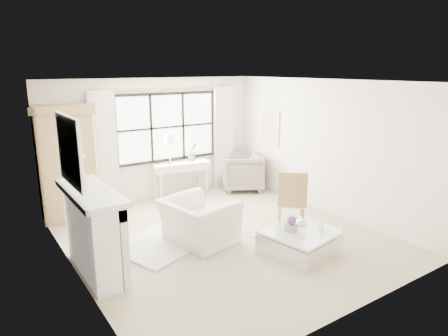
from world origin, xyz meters
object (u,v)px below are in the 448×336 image
at_px(armoire, 69,163).
at_px(club_armchair, 198,221).
at_px(console_table, 181,179).
at_px(coffee_table, 299,243).

distance_m(armoire, club_armchair, 2.85).
height_order(console_table, coffee_table, console_table).
height_order(armoire, club_armchair, armoire).
bearing_deg(coffee_table, console_table, 81.90).
relative_size(console_table, club_armchair, 1.17).
bearing_deg(club_armchair, console_table, -31.93).
bearing_deg(club_armchair, armoire, 22.69).
distance_m(armoire, console_table, 2.58).
relative_size(armoire, console_table, 1.65).
height_order(armoire, console_table, armoire).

